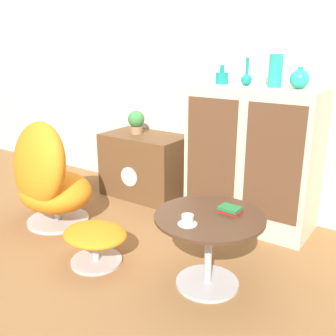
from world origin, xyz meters
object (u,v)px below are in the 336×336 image
object	(u,v)px
vase_rightmost	(300,79)
teacup	(188,221)
sideboard	(253,158)
egg_chair	(47,179)
vase_inner_left	(247,78)
vase_inner_right	(275,71)
coffee_table	(209,237)
potted_plant	(136,121)
tv_console	(145,165)
vase_leftmost	(222,77)
ottoman	(95,238)
book_stack	(230,210)

from	to	relation	value
vase_rightmost	teacup	size ratio (longest dim) A/B	1.40
sideboard	egg_chair	bearing A→B (deg)	-144.78
sideboard	vase_inner_left	bearing A→B (deg)	177.64
vase_inner_right	teacup	distance (m)	1.33
egg_chair	coffee_table	xyz separation A→B (m)	(1.43, -0.03, -0.07)
sideboard	vase_inner_right	world-z (taller)	vase_inner_right
coffee_table	potted_plant	world-z (taller)	potted_plant
tv_console	vase_rightmost	xyz separation A→B (m)	(1.35, -0.01, 0.86)
vase_inner_left	sideboard	bearing A→B (deg)	-2.36
coffee_table	vase_inner_left	distance (m)	1.27
egg_chair	teacup	xyz separation A→B (m)	(1.39, -0.19, 0.09)
vase_inner_right	vase_inner_left	bearing A→B (deg)	180.00
vase_leftmost	coffee_table	bearing A→B (deg)	-65.46
sideboard	vase_leftmost	size ratio (longest dim) A/B	7.65
ottoman	vase_rightmost	world-z (taller)	vase_rightmost
vase_inner_left	book_stack	xyz separation A→B (m)	(0.31, -0.85, -0.67)
vase_inner_left	book_stack	world-z (taller)	vase_inner_left
potted_plant	vase_rightmost	bearing A→B (deg)	-0.31
ottoman	vase_inner_left	size ratio (longest dim) A/B	2.19
tv_console	vase_inner_left	distance (m)	1.28
vase_inner_left	potted_plant	xyz separation A→B (m)	(-1.06, 0.01, -0.44)
ottoman	tv_console	bearing A→B (deg)	112.36
vase_inner_left	vase_inner_right	distance (m)	0.22
coffee_table	vase_leftmost	bearing A→B (deg)	114.54
egg_chair	vase_inner_left	size ratio (longest dim) A/B	4.27
vase_inner_left	book_stack	size ratio (longest dim) A/B	1.61
tv_console	potted_plant	bearing A→B (deg)	179.78
vase_leftmost	vase_inner_left	xyz separation A→B (m)	(0.20, 0.00, 0.00)
sideboard	ottoman	world-z (taller)	sideboard
potted_plant	tv_console	bearing A→B (deg)	-0.22
tv_console	egg_chair	xyz separation A→B (m)	(-0.24, -0.93, 0.09)
vase_inner_left	vase_inner_right	xyz separation A→B (m)	(0.21, 0.00, 0.06)
vase_leftmost	vase_inner_right	distance (m)	0.42
tv_console	teacup	bearing A→B (deg)	-44.23
coffee_table	vase_inner_left	bearing A→B (deg)	103.70
egg_chair	vase_leftmost	distance (m)	1.55
ottoman	book_stack	distance (m)	0.90
sideboard	ottoman	bearing A→B (deg)	-117.36
coffee_table	sideboard	bearing A→B (deg)	98.26
tv_console	vase_leftmost	size ratio (longest dim) A/B	5.37
potted_plant	teacup	world-z (taller)	potted_plant
vase_rightmost	teacup	xyz separation A→B (m)	(-0.20, -1.11, -0.68)
vase_inner_right	potted_plant	distance (m)	1.36
tv_console	vase_leftmost	xyz separation A→B (m)	(0.76, -0.01, 0.84)
vase_leftmost	vase_inner_left	distance (m)	0.20
sideboard	coffee_table	distance (m)	0.98
ottoman	potted_plant	world-z (taller)	potted_plant
ottoman	coffee_table	world-z (taller)	coffee_table
egg_chair	ottoman	size ratio (longest dim) A/B	1.95
teacup	sideboard	bearing A→B (deg)	94.79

